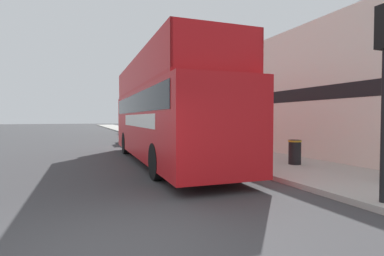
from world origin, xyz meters
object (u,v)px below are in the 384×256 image
parked_car_ahead_of_bus (138,134)px  litter_bin (295,151)px  lamp_post_nearest (251,81)px  lamp_post_second (177,92)px  tour_bus (164,117)px

parked_car_ahead_of_bus → litter_bin: bearing=-73.5°
lamp_post_nearest → litter_bin: size_ratio=4.93×
lamp_post_nearest → lamp_post_second: (-0.27, 7.49, 0.18)m
tour_bus → lamp_post_second: 5.69m
litter_bin → parked_car_ahead_of_bus: bearing=104.4°
parked_car_ahead_of_bus → lamp_post_nearest: bearing=-79.4°
tour_bus → parked_car_ahead_of_bus: bearing=87.0°
parked_car_ahead_of_bus → lamp_post_second: lamp_post_second is taller
tour_bus → lamp_post_nearest: lamp_post_nearest is taller
tour_bus → litter_bin: size_ratio=12.87×
lamp_post_nearest → parked_car_ahead_of_bus: bearing=98.6°
lamp_post_nearest → litter_bin: (1.42, -0.71, -2.55)m
parked_car_ahead_of_bus → lamp_post_nearest: 12.12m
parked_car_ahead_of_bus → litter_bin: size_ratio=4.59×
lamp_post_nearest → litter_bin: bearing=-26.5°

